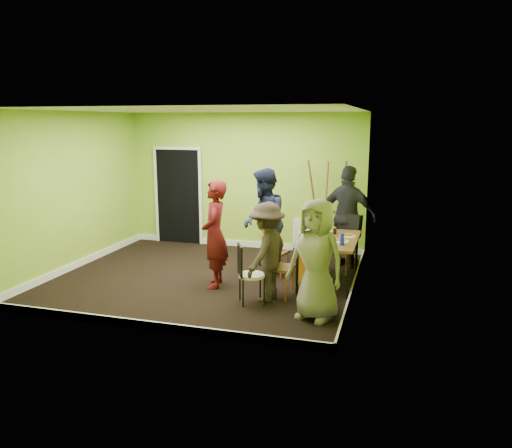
{
  "coord_description": "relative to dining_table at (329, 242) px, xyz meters",
  "views": [
    {
      "loc": [
        3.1,
        -7.61,
        2.63
      ],
      "look_at": [
        0.89,
        0.0,
        0.99
      ],
      "focal_mm": 35.0,
      "sensor_mm": 36.0,
      "label": 1
    }
  ],
  "objects": [
    {
      "name": "glass_front",
      "position": [
        0.06,
        -0.53,
        0.1
      ],
      "size": [
        0.07,
        0.07,
        0.09
      ],
      "primitive_type": "cylinder",
      "color": "black",
      "rests_on": "dining_table"
    },
    {
      "name": "cup_b",
      "position": [
        0.2,
        -0.0,
        0.1
      ],
      "size": [
        0.09,
        0.09,
        0.08
      ],
      "primitive_type": "imported",
      "color": "white",
      "rests_on": "dining_table"
    },
    {
      "name": "glass_mid",
      "position": [
        -0.22,
        0.17,
        0.1
      ],
      "size": [
        0.06,
        0.06,
        0.09
      ],
      "primitive_type": "cylinder",
      "color": "black",
      "rests_on": "dining_table"
    },
    {
      "name": "person_left_far",
      "position": [
        -1.17,
        0.24,
        0.22
      ],
      "size": [
        0.94,
        1.06,
        1.84
      ],
      "primitive_type": "imported",
      "rotation": [
        0.0,
        0.0,
        -1.26
      ],
      "color": "#161A37",
      "rests_on": "ground"
    },
    {
      "name": "easel",
      "position": [
        -0.28,
        1.62,
        0.25
      ],
      "size": [
        0.76,
        0.72,
        1.91
      ],
      "color": "brown",
      "rests_on": "ground"
    },
    {
      "name": "cup_a",
      "position": [
        -0.21,
        -0.17,
        0.1
      ],
      "size": [
        0.13,
        0.13,
        0.1
      ],
      "primitive_type": "imported",
      "color": "white",
      "rests_on": "dining_table"
    },
    {
      "name": "chair_left_far",
      "position": [
        -1.0,
        0.18,
        -0.2
      ],
      "size": [
        0.43,
        0.42,
        0.87
      ],
      "rotation": [
        0.0,
        0.0,
        -1.76
      ],
      "color": "orange",
      "rests_on": "ground"
    },
    {
      "name": "chair_left_near",
      "position": [
        -0.72,
        -0.85,
        -0.15
      ],
      "size": [
        0.45,
        0.44,
        0.98
      ],
      "rotation": [
        0.0,
        0.0,
        -1.68
      ],
      "color": "orange",
      "rests_on": "ground"
    },
    {
      "name": "room_walls",
      "position": [
        -2.07,
        -0.27,
        0.29
      ],
      "size": [
        5.04,
        4.54,
        2.82
      ],
      "color": "#8DAD2C",
      "rests_on": "ground"
    },
    {
      "name": "plate_far_front",
      "position": [
        -0.04,
        -0.63,
        0.06
      ],
      "size": [
        0.24,
        0.24,
        0.01
      ],
      "primitive_type": "cylinder",
      "color": "white",
      "rests_on": "dining_table"
    },
    {
      "name": "plate_far_back",
      "position": [
        -0.07,
        0.59,
        0.06
      ],
      "size": [
        0.24,
        0.24,
        0.01
      ],
      "primitive_type": "cylinder",
      "color": "white",
      "rests_on": "dining_table"
    },
    {
      "name": "plate_near_left",
      "position": [
        -0.33,
        0.4,
        0.06
      ],
      "size": [
        0.26,
        0.26,
        0.01
      ],
      "primitive_type": "cylinder",
      "color": "white",
      "rests_on": "dining_table"
    },
    {
      "name": "plate_near_right",
      "position": [
        -0.26,
        -0.34,
        0.06
      ],
      "size": [
        0.25,
        0.25,
        0.01
      ],
      "primitive_type": "cylinder",
      "color": "white",
      "rests_on": "dining_table"
    },
    {
      "name": "plate_wall_front",
      "position": [
        0.19,
        -0.17,
        0.06
      ],
      "size": [
        0.27,
        0.27,
        0.01
      ],
      "primitive_type": "cylinder",
      "color": "white",
      "rests_on": "dining_table"
    },
    {
      "name": "person_left_near",
      "position": [
        -0.77,
        -1.07,
        0.04
      ],
      "size": [
        0.75,
        1.05,
        1.48
      ],
      "primitive_type": "imported",
      "rotation": [
        0.0,
        0.0,
        -1.79
      ],
      "color": "#302520",
      "rests_on": "ground"
    },
    {
      "name": "dining_table",
      "position": [
        0.0,
        0.0,
        0.0
      ],
      "size": [
        0.9,
        1.5,
        0.75
      ],
      "color": "black",
      "rests_on": "ground"
    },
    {
      "name": "person_standing",
      "position": [
        -1.73,
        -0.68,
        0.16
      ],
      "size": [
        0.55,
        0.71,
        1.72
      ],
      "primitive_type": "imported",
      "rotation": [
        0.0,
        0.0,
        -1.33
      ],
      "color": "#540E12",
      "rests_on": "ground"
    },
    {
      "name": "thermos",
      "position": [
        -0.07,
        0.01,
        0.17
      ],
      "size": [
        0.07,
        0.07,
        0.23
      ],
      "primitive_type": "cylinder",
      "color": "white",
      "rests_on": "dining_table"
    },
    {
      "name": "person_back_end",
      "position": [
        0.19,
        1.04,
        0.23
      ],
      "size": [
        1.17,
        0.75,
        1.85
      ],
      "primitive_type": "imported",
      "rotation": [
        0.0,
        0.0,
        2.85
      ],
      "color": "black",
      "rests_on": "ground"
    },
    {
      "name": "person_front_end",
      "position": [
        0.04,
        -1.57,
        0.13
      ],
      "size": [
        0.93,
        0.76,
        1.64
      ],
      "primitive_type": "imported",
      "rotation": [
        0.0,
        0.0,
        -0.34
      ],
      "color": "gray",
      "rests_on": "ground"
    },
    {
      "name": "orange_bottle",
      "position": [
        -0.13,
        0.24,
        0.1
      ],
      "size": [
        0.03,
        0.03,
        0.09
      ],
      "primitive_type": "cylinder",
      "color": "orange",
      "rests_on": "dining_table"
    },
    {
      "name": "chair_front_end",
      "position": [
        -0.03,
        -1.32,
        -0.19
      ],
      "size": [
        0.45,
        0.45,
        0.9
      ],
      "rotation": [
        0.0,
        0.0,
        -0.23
      ],
      "color": "orange",
      "rests_on": "ground"
    },
    {
      "name": "glass_back",
      "position": [
        0.04,
        0.34,
        0.1
      ],
      "size": [
        0.06,
        0.06,
        0.1
      ],
      "primitive_type": "cylinder",
      "color": "black",
      "rests_on": "dining_table"
    },
    {
      "name": "chair_back_end",
      "position": [
        0.22,
        0.85,
        0.02
      ],
      "size": [
        0.56,
        0.6,
        1.01
      ],
      "rotation": [
        0.0,
        0.0,
        2.73
      ],
      "color": "orange",
      "rests_on": "ground"
    },
    {
      "name": "chair_bentwood",
      "position": [
        -1.01,
        -1.28,
        -0.21
      ],
      "size": [
        0.46,
        0.46,
        0.88
      ],
      "rotation": [
        0.0,
        0.0,
        -1.11
      ],
      "color": "black",
      "rests_on": "ground"
    },
    {
      "name": "plate_wall_back",
      "position": [
        0.28,
        0.23,
        0.06
      ],
      "size": [
        0.24,
        0.24,
        0.01
      ],
      "primitive_type": "cylinder",
      "color": "white",
      "rests_on": "dining_table"
    },
    {
      "name": "ground",
      "position": [
        -2.05,
        -0.32,
        -0.7
      ],
      "size": [
        5.0,
        5.0,
        0.0
      ],
      "primitive_type": "plane",
      "color": "black",
      "rests_on": "ground"
    },
    {
      "name": "blue_bottle",
      "position": [
        0.25,
        -0.4,
        0.15
      ],
      "size": [
        0.07,
        0.07,
        0.19
      ],
      "primitive_type": "cylinder",
      "color": "#1620AC",
      "rests_on": "dining_table"
    }
  ]
}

